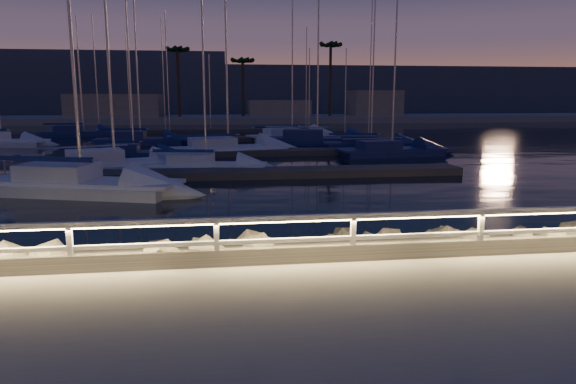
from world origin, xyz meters
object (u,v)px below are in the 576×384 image
(sailboat_e, at_px, (132,153))
(sailboat_a, at_px, (111,164))
(sailboat_f, at_px, (203,165))
(sailboat_h, at_px, (368,144))
(sailboat_c, at_px, (389,150))
(sailboat_l, at_px, (290,136))
(sailboat_n, at_px, (76,132))
(sailboat_j, at_px, (138,140))
(sailboat_g, at_px, (225,149))
(guard_rail, at_px, (306,227))
(sailboat_k, at_px, (314,139))
(sailboat_b, at_px, (77,183))

(sailboat_e, bearing_deg, sailboat_a, -89.80)
(sailboat_f, xyz_separation_m, sailboat_h, (12.87, 11.48, -0.00))
(sailboat_c, distance_m, sailboat_l, 14.99)
(sailboat_e, relative_size, sailboat_l, 0.70)
(sailboat_a, xyz_separation_m, sailboat_f, (5.07, -0.55, -0.08))
(sailboat_e, distance_m, sailboat_n, 22.92)
(sailboat_f, bearing_deg, sailboat_e, 137.18)
(sailboat_a, relative_size, sailboat_c, 1.03)
(sailboat_c, distance_m, sailboat_j, 21.84)
(sailboat_c, distance_m, sailboat_n, 34.38)
(sailboat_g, xyz_separation_m, sailboat_h, (11.55, 2.92, -0.06))
(sailboat_a, bearing_deg, sailboat_g, 30.98)
(sailboat_f, xyz_separation_m, sailboat_n, (-13.95, 27.78, 0.03))
(sailboat_f, distance_m, sailboat_n, 31.08)
(guard_rail, bearing_deg, sailboat_j, 104.07)
(sailboat_c, distance_m, sailboat_g, 11.74)
(sailboat_f, bearing_deg, sailboat_g, 91.99)
(sailboat_e, relative_size, sailboat_f, 0.91)
(sailboat_g, bearing_deg, sailboat_j, 117.95)
(sailboat_c, height_order, sailboat_h, sailboat_c)
(sailboat_h, relative_size, sailboat_n, 1.00)
(sailboat_c, bearing_deg, sailboat_h, 82.17)
(sailboat_f, xyz_separation_m, sailboat_k, (9.15, 15.46, 0.08))
(sailboat_b, xyz_separation_m, sailboat_l, (12.90, 26.09, -0.04))
(sailboat_e, height_order, sailboat_n, sailboat_n)
(sailboat_c, height_order, sailboat_k, sailboat_k)
(sailboat_h, distance_m, sailboat_j, 19.77)
(sailboat_k, xyz_separation_m, sailboat_l, (-1.48, 4.82, -0.05))
(sailboat_j, height_order, sailboat_l, sailboat_l)
(sailboat_a, relative_size, sailboat_n, 1.06)
(guard_rail, distance_m, sailboat_c, 26.24)
(sailboat_b, xyz_separation_m, sailboat_g, (6.55, 14.36, -0.01))
(sailboat_f, distance_m, sailboat_g, 8.66)
(sailboat_b, relative_size, sailboat_l, 1.00)
(sailboat_l, xyz_separation_m, sailboat_n, (-21.62, 7.50, 0.00))
(sailboat_l, bearing_deg, sailboat_f, -129.03)
(guard_rail, height_order, sailboat_g, sailboat_g)
(sailboat_a, distance_m, sailboat_n, 28.63)
(sailboat_n, bearing_deg, sailboat_b, -80.90)
(guard_rail, relative_size, sailboat_n, 3.44)
(sailboat_g, distance_m, sailboat_n, 24.55)
(sailboat_a, bearing_deg, sailboat_b, -111.81)
(sailboat_g, distance_m, sailboat_j, 11.35)
(sailboat_n, bearing_deg, guard_rail, -75.41)
(sailboat_b, xyz_separation_m, sailboat_j, (-0.83, 22.99, -0.03))
(sailboat_l, bearing_deg, sailboat_a, -141.18)
(sailboat_h, bearing_deg, sailboat_a, -140.43)
(sailboat_a, height_order, sailboat_b, sailboat_b)
(sailboat_e, distance_m, sailboat_f, 8.33)
(sailboat_f, relative_size, sailboat_l, 0.77)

